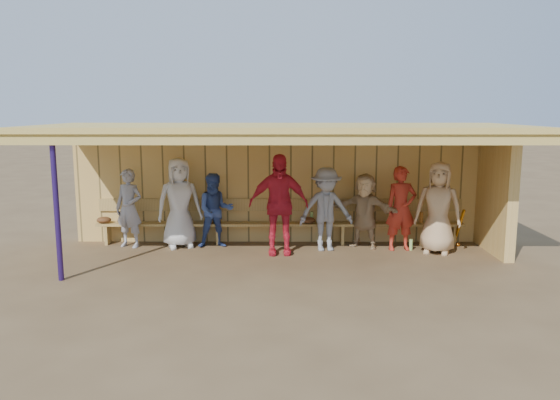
# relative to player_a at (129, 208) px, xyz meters

# --- Properties ---
(ground) EXTENTS (90.00, 90.00, 0.00)m
(ground) POSITION_rel_player_a_xyz_m (3.06, -0.81, -0.80)
(ground) COLOR brown
(ground) RESTS_ON ground
(player_a) EXTENTS (0.67, 0.55, 1.60)m
(player_a) POSITION_rel_player_a_xyz_m (0.00, 0.00, 0.00)
(player_a) COLOR #95949C
(player_a) RESTS_ON ground
(player_b) EXTENTS (1.04, 0.86, 1.83)m
(player_b) POSITION_rel_player_a_xyz_m (1.02, 0.00, 0.11)
(player_b) COLOR silver
(player_b) RESTS_ON ground
(player_c) EXTENTS (0.83, 0.70, 1.51)m
(player_c) POSITION_rel_player_a_xyz_m (1.75, 0.00, -0.05)
(player_c) COLOR #354D94
(player_c) RESTS_ON ground
(player_d) EXTENTS (1.16, 0.53, 1.95)m
(player_d) POSITION_rel_player_a_xyz_m (3.03, -0.52, 0.17)
(player_d) COLOR red
(player_d) RESTS_ON ground
(player_e) EXTENTS (1.15, 0.77, 1.66)m
(player_e) POSITION_rel_player_a_xyz_m (3.97, -0.24, 0.03)
(player_e) COLOR gray
(player_e) RESTS_ON ground
(player_f) EXTENTS (1.46, 0.98, 1.51)m
(player_f) POSITION_rel_player_a_xyz_m (4.77, 0.00, -0.04)
(player_f) COLOR tan
(player_f) RESTS_ON ground
(player_g) EXTENTS (0.65, 0.46, 1.68)m
(player_g) POSITION_rel_player_a_xyz_m (5.46, -0.20, 0.04)
(player_g) COLOR #AC2A1B
(player_g) RESTS_ON ground
(player_h) EXTENTS (1.02, 0.85, 1.80)m
(player_h) POSITION_rel_player_a_xyz_m (6.12, -0.46, 0.10)
(player_h) COLOR tan
(player_h) RESTS_ON ground
(dugout_structure) EXTENTS (8.80, 3.20, 2.50)m
(dugout_structure) POSITION_rel_player_a_xyz_m (3.45, -0.12, 0.89)
(dugout_structure) COLOR tan
(dugout_structure) RESTS_ON ground
(bench) EXTENTS (7.60, 0.34, 0.93)m
(bench) POSITION_rel_player_a_xyz_m (3.06, 0.31, -0.27)
(bench) COLOR tan
(bench) RESTS_ON ground
(dugout_equipment) EXTENTS (7.52, 0.62, 0.80)m
(dugout_equipment) POSITION_rel_player_a_xyz_m (2.30, 0.18, -0.31)
(dugout_equipment) COLOR orange
(dugout_equipment) RESTS_ON ground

